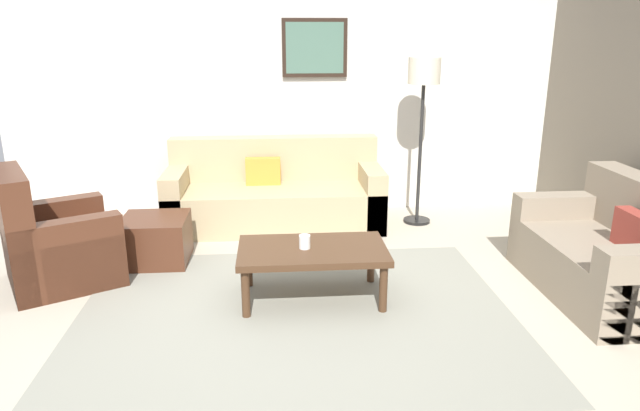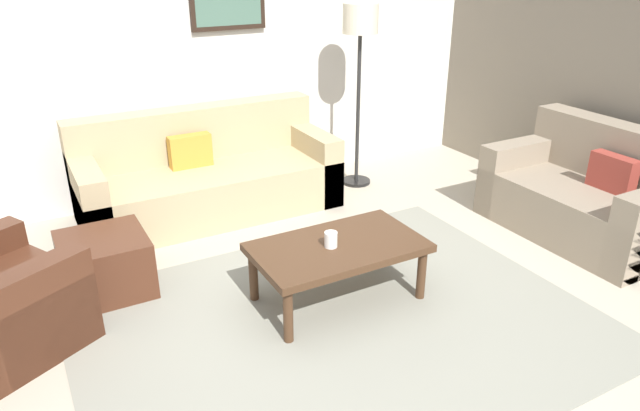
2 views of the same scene
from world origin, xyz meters
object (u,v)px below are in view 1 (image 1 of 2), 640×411
(couch_loveseat, at_px, (616,257))
(armchair_leather, at_px, (52,247))
(coffee_table, at_px, (312,254))
(couch_main, at_px, (275,195))
(cup, at_px, (305,242))
(framed_artwork, at_px, (315,48))
(ottoman, at_px, (156,240))
(lamp_standing, at_px, (423,88))

(couch_loveseat, height_order, armchair_leather, armchair_leather)
(armchair_leather, bearing_deg, coffee_table, -12.60)
(couch_main, relative_size, cup, 21.68)
(couch_loveseat, distance_m, armchair_leather, 4.40)
(couch_loveseat, height_order, cup, couch_loveseat)
(couch_main, height_order, coffee_table, couch_main)
(couch_loveseat, height_order, framed_artwork, framed_artwork)
(couch_main, bearing_deg, ottoman, -136.64)
(couch_main, xyz_separation_m, ottoman, (-1.05, -0.99, -0.10))
(couch_main, distance_m, armchair_leather, 2.26)
(armchair_leather, height_order, cup, armchair_leather)
(coffee_table, relative_size, lamp_standing, 0.64)
(couch_loveseat, bearing_deg, coffee_table, 177.33)
(couch_loveseat, xyz_separation_m, lamp_standing, (-1.07, 1.84, 1.11))
(couch_loveseat, relative_size, coffee_table, 1.34)
(cup, xyz_separation_m, framed_artwork, (0.25, 2.26, 1.33))
(armchair_leather, relative_size, cup, 10.72)
(cup, bearing_deg, lamp_standing, 53.27)
(coffee_table, relative_size, cup, 10.89)
(cup, bearing_deg, ottoman, 145.82)
(couch_main, relative_size, framed_artwork, 3.19)
(cup, relative_size, framed_artwork, 0.15)
(couch_loveseat, height_order, lamp_standing, lamp_standing)
(lamp_standing, distance_m, framed_artwork, 1.23)
(couch_loveseat, relative_size, armchair_leather, 1.36)
(coffee_table, bearing_deg, lamp_standing, 54.40)
(coffee_table, height_order, lamp_standing, lamp_standing)
(armchair_leather, bearing_deg, ottoman, 28.23)
(ottoman, height_order, cup, cup)
(coffee_table, xyz_separation_m, framed_artwork, (0.19, 2.25, 1.43))
(couch_main, xyz_separation_m, framed_artwork, (0.45, 0.41, 1.49))
(framed_artwork, bearing_deg, cup, -96.19)
(cup, bearing_deg, couch_loveseat, -2.43)
(couch_loveseat, distance_m, coffee_table, 2.31)
(armchair_leather, height_order, ottoman, armchair_leather)
(coffee_table, distance_m, framed_artwork, 2.67)
(coffee_table, distance_m, lamp_standing, 2.37)
(cup, height_order, lamp_standing, lamp_standing)
(couch_main, bearing_deg, armchair_leather, -142.13)
(framed_artwork, bearing_deg, couch_loveseat, -48.01)
(armchair_leather, height_order, coffee_table, armchair_leather)
(couch_main, bearing_deg, coffee_table, -81.76)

